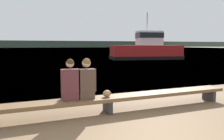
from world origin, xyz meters
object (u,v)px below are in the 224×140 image
bench_main (108,99)px  shopping_bag (107,93)px  person_left (70,83)px  person_right (86,81)px  tugboat_red (146,50)px

bench_main → shopping_bag: shopping_bag is taller
bench_main → person_left: (-1.00, 0.00, 0.52)m
bench_main → person_right: bearing=179.8°
tugboat_red → bench_main: bearing=158.2°
person_right → shopping_bag: 0.68m
person_left → person_right: (0.42, -0.00, 0.02)m
bench_main → person_left: person_left is taller
person_left → person_right: person_right is taller
person_right → tugboat_red: bearing=55.5°
person_left → tugboat_red: bearing=54.7°
shopping_bag → tugboat_red: (12.55, 19.11, 0.61)m
bench_main → person_right: size_ratio=7.36×
bench_main → person_right: (-0.58, 0.00, 0.54)m
bench_main → shopping_bag: (-0.02, 0.00, 0.17)m
bench_main → tugboat_red: tugboat_red is taller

